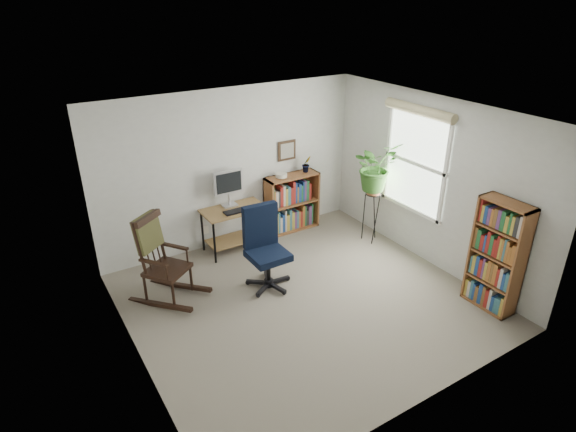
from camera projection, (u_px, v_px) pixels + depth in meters
floor at (304, 301)px, 6.21m from camera, size 4.20×4.00×0.00m
ceiling at (308, 116)px, 5.17m from camera, size 4.20×4.00×0.00m
wall_back at (232, 168)px, 7.22m from camera, size 4.20×0.00×2.40m
wall_front at (435, 302)px, 4.16m from camera, size 4.20×0.00×2.40m
wall_left at (127, 266)px, 4.69m from camera, size 0.00×4.00×2.40m
wall_right at (431, 182)px, 6.69m from camera, size 0.00×4.00×2.40m
window at (415, 163)px, 6.82m from camera, size 0.12×1.20×1.50m
desk at (235, 229)px, 7.29m from camera, size 0.94×0.52×0.68m
monitor at (229, 188)px, 7.13m from camera, size 0.46×0.16×0.56m
keyboard at (237, 211)px, 7.05m from camera, size 0.40×0.15×0.02m
office_chair at (268, 249)px, 6.27m from camera, size 0.66×0.66×1.14m
rocking_chair at (166, 259)px, 6.02m from camera, size 1.08×1.17×1.17m
low_bookshelf at (292, 203)px, 7.85m from camera, size 0.90×0.30×0.95m
tall_bookshelf at (497, 256)px, 5.81m from camera, size 0.27×0.63×1.44m
plant_stand at (371, 213)px, 7.49m from camera, size 0.28×0.28×0.94m
spider_plant at (377, 143)px, 7.01m from camera, size 1.69×1.88×1.46m
potted_plant_small at (306, 169)px, 7.77m from camera, size 0.13×0.24×0.11m
framed_picture at (287, 151)px, 7.61m from camera, size 0.32×0.04×0.32m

